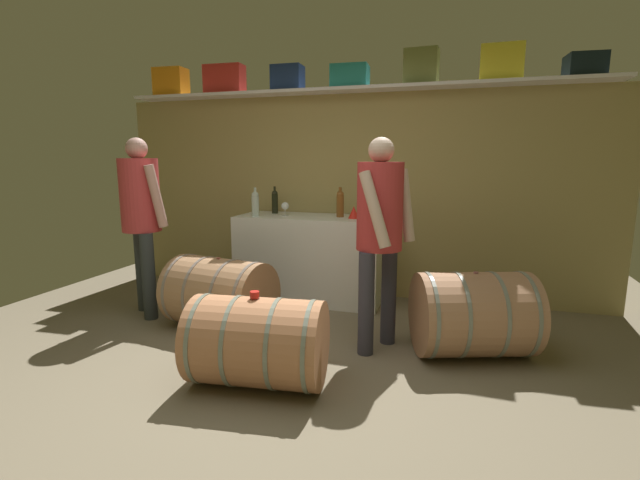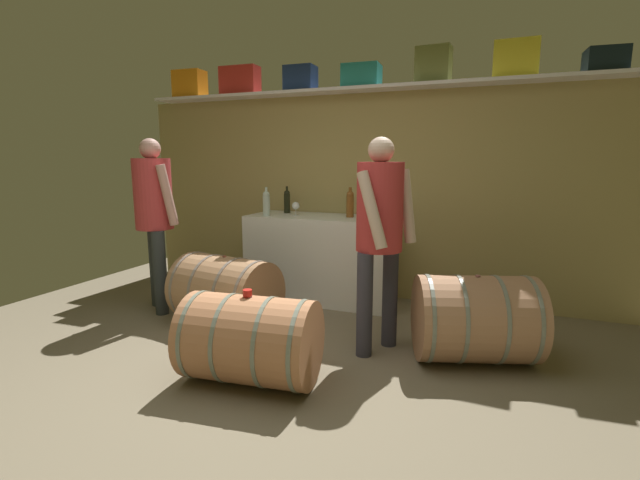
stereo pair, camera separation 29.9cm
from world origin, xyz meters
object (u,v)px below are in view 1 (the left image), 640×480
at_px(toolcase_navy, 288,79).
at_px(toolcase_teal, 350,77).
at_px(toolcase_orange, 171,83).
at_px(winemaker_pouring, 142,208).
at_px(wine_barrel_flank, 473,314).
at_px(work_cabinet, 310,258).
at_px(visitor_tasting, 380,222).
at_px(wine_barrel_near, 258,341).
at_px(wine_bottle_dark, 275,201).
at_px(tasting_cup, 255,295).
at_px(toolcase_black, 585,66).
at_px(wine_bottle_clear, 255,203).
at_px(toolcase_olive, 421,67).
at_px(toolcase_red, 225,80).
at_px(wine_glass, 285,206).
at_px(toolcase_yellow, 501,64).
at_px(wine_bottle_amber, 340,203).
at_px(red_funnel, 354,212).
at_px(wine_barrel_far, 220,293).

distance_m(toolcase_navy, toolcase_teal, 0.68).
relative_size(toolcase_orange, winemaker_pouring, 0.21).
height_order(toolcase_teal, wine_barrel_flank, toolcase_teal).
relative_size(work_cabinet, visitor_tasting, 0.92).
bearing_deg(wine_barrel_near, wine_bottle_dark, 102.68).
xyz_separation_m(toolcase_navy, tasting_cup, (0.56, -2.13, -1.72)).
height_order(toolcase_teal, toolcase_black, toolcase_teal).
relative_size(wine_bottle_clear, winemaker_pouring, 0.18).
height_order(toolcase_olive, visitor_tasting, toolcase_olive).
xyz_separation_m(work_cabinet, wine_barrel_near, (0.26, -1.90, -0.15)).
height_order(toolcase_navy, wine_barrel_near, toolcase_navy).
relative_size(work_cabinet, wine_bottle_dark, 5.16).
bearing_deg(toolcase_teal, toolcase_red, 177.05).
bearing_deg(wine_barrel_near, toolcase_olive, 62.37).
bearing_deg(toolcase_teal, toolcase_orange, 177.05).
xyz_separation_m(toolcase_black, wine_glass, (-2.76, -0.27, -1.31)).
bearing_deg(winemaker_pouring, tasting_cup, 10.13).
height_order(toolcase_yellow, visitor_tasting, toolcase_yellow).
bearing_deg(visitor_tasting, toolcase_navy, -110.10).
distance_m(toolcase_orange, toolcase_navy, 1.44).
bearing_deg(toolcase_yellow, wine_glass, -170.65).
bearing_deg(wine_bottle_amber, red_funnel, -25.89).
relative_size(tasting_cup, visitor_tasting, 0.04).
xyz_separation_m(work_cabinet, wine_bottle_clear, (-0.55, -0.17, 0.59)).
bearing_deg(red_funnel, winemaker_pouring, -154.38).
height_order(toolcase_olive, toolcase_black, toolcase_olive).
height_order(red_funnel, visitor_tasting, visitor_tasting).
height_order(toolcase_teal, wine_bottle_dark, toolcase_teal).
distance_m(toolcase_red, wine_bottle_amber, 1.93).
bearing_deg(wine_barrel_flank, wine_bottle_amber, 123.41).
bearing_deg(toolcase_yellow, red_funnel, -166.46).
distance_m(toolcase_olive, visitor_tasting, 1.90).
xyz_separation_m(toolcase_olive, wine_bottle_amber, (-0.76, -0.19, -1.33)).
relative_size(toolcase_orange, wine_bottle_amber, 1.15).
height_order(wine_bottle_dark, red_funnel, wine_bottle_dark).
distance_m(toolcase_olive, toolcase_black, 1.42).
relative_size(toolcase_navy, toolcase_black, 1.05).
relative_size(toolcase_red, work_cabinet, 0.29).
height_order(toolcase_yellow, wine_barrel_near, toolcase_yellow).
relative_size(work_cabinet, wine_barrel_near, 1.63).
bearing_deg(wine_bottle_amber, toolcase_orange, 174.69).
bearing_deg(toolcase_navy, toolcase_black, -1.75).
xyz_separation_m(toolcase_orange, wine_barrel_flank, (3.40, -1.22, -2.04)).
xyz_separation_m(wine_bottle_amber, red_funnel, (0.16, -0.08, -0.08)).
bearing_deg(wine_glass, wine_barrel_flank, -26.47).
bearing_deg(toolcase_black, wine_bottle_amber, -179.34).
bearing_deg(red_funnel, wine_barrel_flank, -39.22).
relative_size(toolcase_orange, wine_bottle_dark, 1.20).
xyz_separation_m(toolcase_teal, wine_barrel_far, (-0.86, -1.28, -2.00)).
relative_size(toolcase_yellow, toolcase_black, 1.23).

